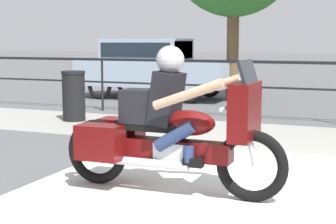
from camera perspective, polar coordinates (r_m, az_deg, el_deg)
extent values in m
plane|color=#565659|center=(5.33, 14.21, -9.57)|extent=(120.00, 120.00, 0.00)
cube|color=#99968E|center=(8.62, 17.44, -2.98)|extent=(44.00, 2.40, 0.01)
cube|color=silver|center=(5.42, 1.40, -8.99)|extent=(3.36, 6.00, 0.01)
cylinder|color=black|center=(11.73, -7.29, 3.04)|extent=(0.05, 0.05, 1.19)
torus|color=black|center=(5.14, 9.26, -5.93)|extent=(0.72, 0.11, 0.72)
torus|color=black|center=(5.77, -7.88, -4.37)|extent=(0.72, 0.11, 0.72)
cube|color=#5B0C0C|center=(5.37, 0.19, -4.12)|extent=(1.32, 0.22, 0.20)
cube|color=silver|center=(5.37, 0.53, -4.67)|extent=(0.34, 0.26, 0.26)
ellipsoid|color=#5B0C0C|center=(5.24, 2.30, -1.20)|extent=(0.56, 0.30, 0.26)
cube|color=black|center=(5.39, -1.53, -1.59)|extent=(0.77, 0.28, 0.08)
cube|color=#5B0C0C|center=(5.05, 8.52, 0.09)|extent=(0.20, 0.59, 0.56)
cube|color=#1E232B|center=(5.01, 8.83, 4.40)|extent=(0.10, 0.50, 0.24)
cylinder|color=silver|center=(5.08, 7.00, 0.73)|extent=(0.04, 0.70, 0.04)
cylinder|color=silver|center=(5.34, -2.55, -5.64)|extent=(0.96, 0.09, 0.09)
cube|color=#5B0C0C|center=(5.44, -7.53, -3.33)|extent=(0.48, 0.28, 0.37)
cube|color=#5B0C0C|center=(5.85, -5.20, -2.50)|extent=(0.48, 0.28, 0.37)
cylinder|color=silver|center=(5.08, 9.00, -2.95)|extent=(0.18, 0.06, 0.54)
cube|color=black|center=(5.30, -0.16, 1.54)|extent=(0.31, 0.36, 0.57)
sphere|color=tan|center=(5.25, 0.24, 5.59)|extent=(0.23, 0.23, 0.23)
sphere|color=#B7B7BC|center=(5.25, 0.24, 5.80)|extent=(0.29, 0.29, 0.29)
cylinder|color=navy|center=(5.16, 0.75, -2.70)|extent=(0.44, 0.13, 0.34)
cylinder|color=navy|center=(5.14, 2.30, -4.68)|extent=(0.11, 0.11, 0.16)
cube|color=black|center=(5.14, 2.82, -5.59)|extent=(0.20, 0.10, 0.09)
cylinder|color=navy|center=(5.43, 1.91, -2.16)|extent=(0.44, 0.13, 0.34)
cylinder|color=navy|center=(5.42, 3.39, -4.03)|extent=(0.11, 0.11, 0.16)
cube|color=black|center=(5.42, 3.89, -4.90)|extent=(0.20, 0.10, 0.09)
cylinder|color=tan|center=(4.89, 2.21, 1.95)|extent=(0.72, 0.09, 0.33)
cylinder|color=tan|center=(5.45, 4.38, 2.55)|extent=(0.72, 0.09, 0.33)
cube|color=black|center=(5.43, -3.09, 0.67)|extent=(0.37, 0.29, 0.35)
cube|color=#9EB2C6|center=(14.17, -1.42, 4.35)|extent=(4.18, 1.76, 0.68)
cube|color=#9EB2C6|center=(14.24, -2.36, 6.93)|extent=(2.18, 1.55, 0.60)
cube|color=#19232D|center=(13.83, 1.70, 6.90)|extent=(0.04, 1.37, 0.48)
cube|color=#19232D|center=(14.24, -2.36, 6.93)|extent=(2.00, 1.58, 0.39)
torus|color=black|center=(12.96, 2.41, 2.51)|extent=(0.72, 0.11, 0.72)
torus|color=black|center=(14.49, 4.59, 3.06)|extent=(0.72, 0.11, 0.72)
torus|color=black|center=(14.05, -7.60, 2.87)|extent=(0.72, 0.11, 0.72)
torus|color=black|center=(15.47, -4.61, 3.37)|extent=(0.72, 0.11, 0.72)
cylinder|color=black|center=(10.31, -10.40, 1.58)|extent=(0.44, 0.44, 0.93)
cylinder|color=black|center=(10.26, -10.47, 4.33)|extent=(0.47, 0.47, 0.06)
cylinder|color=brown|center=(13.63, 7.18, 6.83)|extent=(0.31, 0.31, 2.67)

